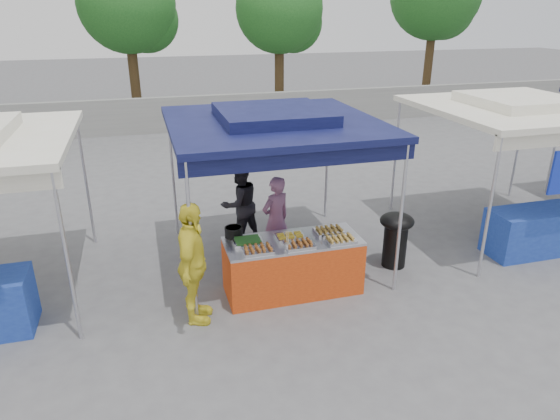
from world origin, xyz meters
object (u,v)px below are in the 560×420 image
object	(u,v)px
customer_person	(193,264)
cooking_pot	(234,232)
helper_man	(240,204)
vendor_table	(293,266)
wok_burner	(396,235)
vendor_woman	(276,220)

from	to	relation	value
customer_person	cooking_pot	bearing A→B (deg)	-28.86
helper_man	vendor_table	bearing A→B (deg)	81.43
vendor_table	wok_burner	distance (m)	1.89
vendor_table	helper_man	distance (m)	1.92
wok_burner	vendor_woman	size ratio (longest dim) A/B	0.63
vendor_table	cooking_pot	size ratio (longest dim) A/B	7.56
vendor_woman	helper_man	distance (m)	0.93
customer_person	helper_man	bearing A→B (deg)	-11.10
wok_burner	customer_person	distance (m)	3.44
vendor_table	customer_person	distance (m)	1.61
helper_man	customer_person	world-z (taller)	customer_person
cooking_pot	helper_man	distance (m)	1.55
vendor_table	cooking_pot	bearing A→B (deg)	156.97
vendor_woman	helper_man	xyz separation A→B (m)	(-0.44, 0.82, 0.02)
vendor_table	helper_man	world-z (taller)	helper_man
vendor_table	helper_man	size ratio (longest dim) A/B	1.31
vendor_table	vendor_woman	distance (m)	1.07
wok_burner	vendor_woman	bearing A→B (deg)	140.52
wok_burner	helper_man	xyz separation A→B (m)	(-2.28, 1.53, 0.21)
cooking_pot	helper_man	size ratio (longest dim) A/B	0.17
vendor_woman	helper_man	world-z (taller)	helper_man
vendor_table	helper_man	bearing A→B (deg)	102.87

